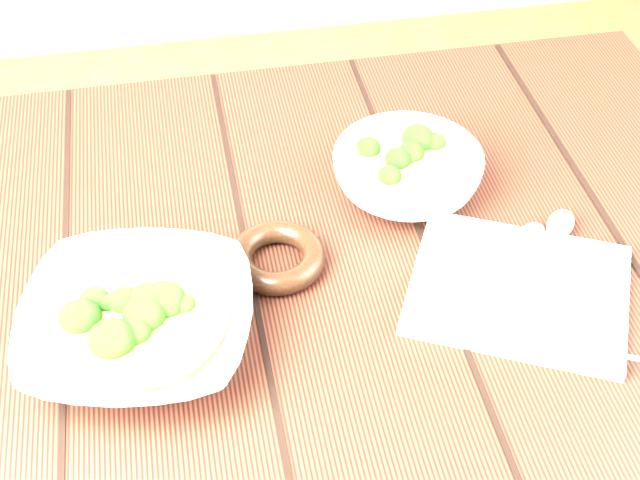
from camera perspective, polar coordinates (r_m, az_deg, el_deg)
table at (r=1.07m, az=-3.03°, el=-6.49°), size 1.20×0.80×0.75m
soup_bowl_front at (r=0.91m, az=-11.58°, el=-5.30°), size 0.27×0.27×0.07m
soup_bowl_back at (r=1.06m, az=5.59°, el=4.32°), size 0.21×0.21×0.06m
trivet at (r=0.98m, az=-2.77°, el=-1.10°), size 0.14×0.14×0.03m
napkin at (r=0.98m, az=12.59°, el=-3.10°), size 0.28×0.27×0.01m
spoon_left at (r=1.00m, az=12.78°, el=-1.14°), size 0.13×0.16×0.01m
spoon_right at (r=1.02m, az=14.60°, el=-0.25°), size 0.13×0.16×0.01m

